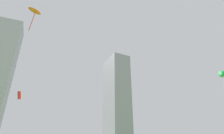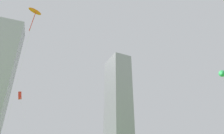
{
  "view_description": "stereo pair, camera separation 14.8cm",
  "coord_description": "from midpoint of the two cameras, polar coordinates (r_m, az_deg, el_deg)",
  "views": [
    {
      "loc": [
        -5.87,
        -11.23,
        1.5
      ],
      "look_at": [
        1.73,
        7.29,
        11.84
      ],
      "focal_mm": 31.75,
      "sensor_mm": 36.0,
      "label": 1
    },
    {
      "loc": [
        -5.74,
        -11.28,
        1.5
      ],
      "look_at": [
        1.73,
        7.29,
        11.84
      ],
      "focal_mm": 31.75,
      "sensor_mm": 36.0,
      "label": 2
    }
  ],
  "objects": [
    {
      "name": "distant_highrise_1",
      "position": [
        163.77,
        1.81,
        -11.84
      ],
      "size": [
        17.2,
        23.73,
        90.3
      ],
      "primitive_type": "cube",
      "rotation": [
        0.0,
        0.0,
        0.08
      ],
      "color": "#939399",
      "rests_on": "ground"
    },
    {
      "name": "kite_flying_1",
      "position": [
        33.41,
        -24.88,
        -7.51
      ],
      "size": [
        4.32,
        10.17,
        12.08
      ],
      "color": "silver",
      "rests_on": "ground"
    },
    {
      "name": "kite_flying_3",
      "position": [
        24.74,
        29.28,
        -1.64
      ],
      "size": [
        3.47,
        2.72,
        11.86
      ],
      "color": "silver",
      "rests_on": "ground"
    },
    {
      "name": "kite_flying_0",
      "position": [
        37.18,
        -21.24,
        14.59
      ],
      "size": [
        2.52,
        11.41,
        25.7
      ],
      "color": "silver",
      "rests_on": "ground"
    }
  ]
}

